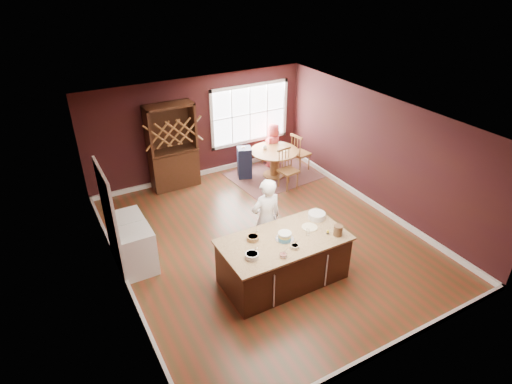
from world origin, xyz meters
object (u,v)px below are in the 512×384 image
(layer_cake, at_px, (285,236))
(kitchen_island, at_px, (283,260))
(dining_table, at_px, (274,158))
(chair_east, at_px, (301,152))
(toddler, at_px, (244,149))
(washer, at_px, (137,251))
(dryer, at_px, (129,235))
(chair_north, at_px, (270,147))
(seated_woman, at_px, (273,145))
(baker, at_px, (266,219))
(high_chair, at_px, (244,162))
(chair_south, at_px, (288,169))
(hutch, at_px, (172,147))

(layer_cake, bearing_deg, kitchen_island, 136.81)
(dining_table, xyz_separation_m, chair_east, (0.83, -0.04, 0.01))
(toddler, xyz_separation_m, washer, (-3.60, -2.54, -0.35))
(kitchen_island, distance_m, dryer, 3.16)
(chair_east, xyz_separation_m, chair_north, (-0.52, 0.78, -0.05))
(chair_east, height_order, seated_woman, seated_woman)
(baker, relative_size, high_chair, 1.93)
(washer, xyz_separation_m, dryer, (0.00, 0.64, -0.00))
(baker, distance_m, dryer, 2.78)
(seated_woman, bearing_deg, chair_south, 48.49)
(baker, relative_size, hutch, 0.78)
(layer_cake, distance_m, high_chair, 4.30)
(layer_cake, bearing_deg, baker, 84.07)
(seated_woman, relative_size, dryer, 1.41)
(high_chair, bearing_deg, kitchen_island, -88.55)
(layer_cake, height_order, toddler, layer_cake)
(chair_south, height_order, seated_woman, seated_woman)
(kitchen_island, xyz_separation_m, layer_cake, (0.01, -0.01, 0.55))
(hutch, bearing_deg, washer, -121.41)
(hutch, distance_m, dryer, 2.99)
(dining_table, xyz_separation_m, chair_north, (0.31, 0.74, -0.04))
(chair_east, relative_size, high_chair, 1.22)
(toddler, bearing_deg, seated_woman, 10.29)
(dining_table, distance_m, seated_woman, 0.62)
(chair_east, xyz_separation_m, washer, (-5.18, -2.15, -0.09))
(baker, distance_m, washer, 2.52)
(chair_south, distance_m, hutch, 2.99)
(dining_table, distance_m, toddler, 0.87)
(baker, bearing_deg, high_chair, -109.60)
(dining_table, height_order, chair_north, chair_north)
(washer, bearing_deg, seated_woman, 30.45)
(seated_woman, height_order, dryer, seated_woman)
(dining_table, xyz_separation_m, chair_south, (-0.05, -0.77, 0.00))
(kitchen_island, relative_size, high_chair, 2.57)
(chair_south, xyz_separation_m, washer, (-4.30, -1.41, -0.08))
(chair_north, relative_size, toddler, 3.78)
(hutch, height_order, washer, hutch)
(seated_woman, bearing_deg, layer_cake, 34.03)
(hutch, bearing_deg, chair_south, -31.32)
(baker, height_order, seated_woman, baker)
(washer, distance_m, dryer, 0.64)
(layer_cake, xyz_separation_m, hutch, (-0.49, 4.50, 0.12))
(layer_cake, distance_m, hutch, 4.52)
(chair_north, height_order, toddler, chair_north)
(dining_table, distance_m, baker, 3.57)
(high_chair, bearing_deg, chair_north, 41.64)
(layer_cake, bearing_deg, toddler, 72.19)
(chair_east, relative_size, hutch, 0.49)
(chair_south, relative_size, seated_woman, 0.84)
(chair_north, height_order, dryer, chair_north)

